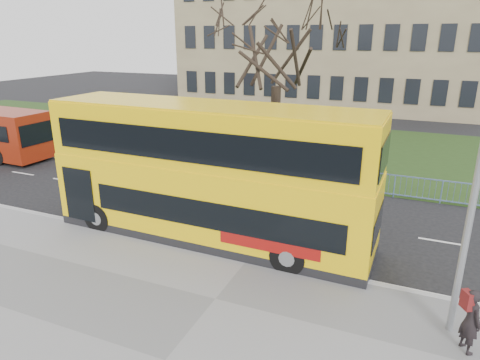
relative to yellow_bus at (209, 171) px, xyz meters
name	(u,v)px	position (x,y,z in m)	size (l,w,h in m)	color
ground	(265,241)	(1.96, 0.51, -2.63)	(120.00, 120.00, 0.00)	black
kerb	(249,259)	(1.96, -1.04, -2.56)	(80.00, 0.20, 0.14)	#9B9A9D
grass_verge	(338,150)	(1.96, 14.81, -2.59)	(80.00, 15.40, 0.08)	#1F3513
guard_railing	(310,176)	(1.96, 7.11, -2.08)	(40.00, 0.12, 1.10)	#6987BB
bare_tree	(277,71)	(-1.04, 10.51, 2.67)	(7.30, 7.30, 10.44)	black
civic_building	(333,37)	(-3.04, 35.51, 4.37)	(30.00, 15.00, 14.00)	#7E6E50
yellow_bus	(209,171)	(0.00, 0.00, 0.00)	(11.76, 3.00, 4.91)	yellow
pedestrian	(471,321)	(8.32, -3.16, -1.70)	(0.59, 0.39, 1.63)	black
street_lamp	(477,153)	(7.90, -2.49, 2.10)	(1.78, 0.19, 8.42)	gray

